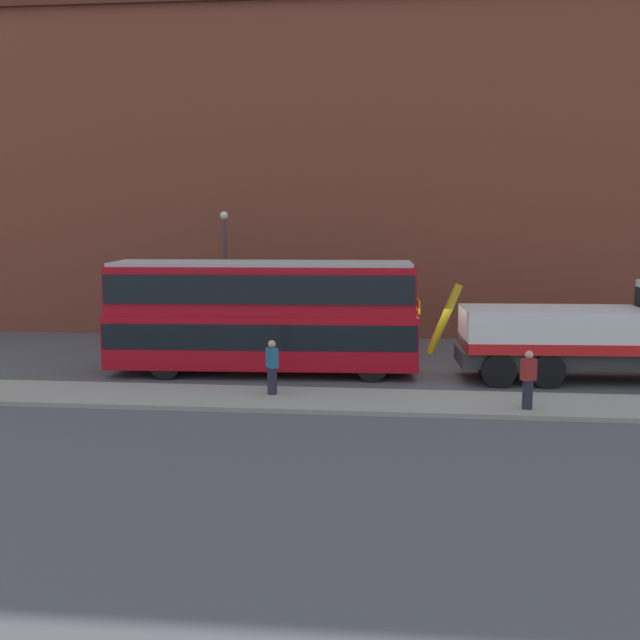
% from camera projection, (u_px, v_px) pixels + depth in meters
% --- Properties ---
extents(ground_plane, '(120.00, 120.00, 0.00)m').
position_uv_depth(ground_plane, '(436.00, 376.00, 26.48)').
color(ground_plane, '#4C4C51').
extents(near_kerb, '(60.00, 2.80, 0.15)m').
position_uv_depth(near_kerb, '(443.00, 403.00, 22.34)').
color(near_kerb, gray).
rests_on(near_kerb, ground_plane).
extents(building_facade, '(60.00, 1.50, 16.00)m').
position_uv_depth(building_facade, '(430.00, 162.00, 33.65)').
color(building_facade, brown).
rests_on(building_facade, ground_plane).
extents(recovery_tow_truck, '(10.20, 3.10, 3.67)m').
position_uv_depth(recovery_tow_truck, '(605.00, 331.00, 25.36)').
color(recovery_tow_truck, '#2D2D2D').
rests_on(recovery_tow_truck, ground_plane).
extents(double_decker_bus, '(11.14, 3.12, 4.06)m').
position_uv_depth(double_decker_bus, '(263.00, 313.00, 26.45)').
color(double_decker_bus, '#B70C19').
rests_on(double_decker_bus, ground_plane).
extents(pedestrian_onlooker, '(0.44, 0.48, 1.71)m').
position_uv_depth(pedestrian_onlooker, '(272.00, 368.00, 23.06)').
color(pedestrian_onlooker, '#232333').
rests_on(pedestrian_onlooker, near_kerb).
extents(pedestrian_bystander, '(0.47, 0.42, 1.71)m').
position_uv_depth(pedestrian_bystander, '(528.00, 381.00, 21.33)').
color(pedestrian_bystander, '#232333').
rests_on(pedestrian_bystander, near_kerb).
extents(street_lamp, '(0.36, 0.36, 5.83)m').
position_uv_depth(street_lamp, '(225.00, 265.00, 33.06)').
color(street_lamp, '#38383D').
rests_on(street_lamp, ground_plane).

